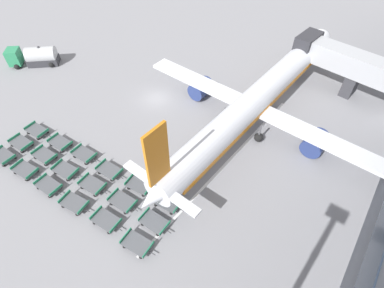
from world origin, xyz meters
TOP-DOWN VIEW (x-y plane):
  - ground_plane at (0.00, 0.00)m, footprint 500.00×500.00m
  - jet_bridge at (24.28, 17.53)m, footprint 19.53×6.45m
  - airplane at (13.52, 4.61)m, footprint 33.11×42.28m
  - fuel_tanker_secondary at (-22.01, -4.50)m, footprint 7.27×6.92m
  - baggage_dolly_row_near_col_a at (-7.10, -19.45)m, footprint 3.51×1.90m
  - baggage_dolly_row_near_col_b at (-3.10, -19.14)m, footprint 3.55×2.02m
  - baggage_dolly_row_near_col_c at (0.90, -18.90)m, footprint 3.51×1.91m
  - baggage_dolly_row_near_col_d at (4.95, -18.67)m, footprint 3.57×2.08m
  - baggage_dolly_row_near_col_e at (9.10, -18.08)m, footprint 3.53×1.97m
  - baggage_dolly_row_near_col_f at (13.28, -18.04)m, footprint 3.55×2.02m
  - baggage_dolly_row_mid_a_col_a at (-7.33, -16.97)m, footprint 3.52×1.92m
  - baggage_dolly_row_mid_a_col_b at (-3.21, -16.49)m, footprint 3.51×1.91m
  - baggage_dolly_row_mid_a_col_c at (0.62, -16.44)m, footprint 3.56×2.04m
  - baggage_dolly_row_mid_a_col_d at (4.69, -15.99)m, footprint 3.54×1.99m
  - baggage_dolly_row_mid_a_col_e at (8.86, -15.55)m, footprint 3.52×1.94m
  - baggage_dolly_row_mid_a_col_f at (13.12, -15.38)m, footprint 3.51×1.90m
  - baggage_dolly_row_mid_b_col_a at (-7.69, -14.49)m, footprint 3.52×1.94m
  - baggage_dolly_row_mid_b_col_b at (-3.45, -14.09)m, footprint 3.51×1.90m
  - baggage_dolly_row_mid_b_col_c at (0.45, -13.59)m, footprint 3.51×1.91m
  - baggage_dolly_row_mid_b_col_d at (4.68, -13.49)m, footprint 3.52×1.94m
  - baggage_dolly_row_mid_b_col_e at (8.85, -12.97)m, footprint 3.57×2.09m
  - baggage_dolly_row_mid_b_col_f at (12.68, -12.84)m, footprint 3.55×2.01m
  - stand_guidance_stripe at (14.71, -4.45)m, footprint 1.70×28.97m

SIDE VIEW (x-z plane):
  - ground_plane at x=0.00m, z-range 0.00..0.00m
  - stand_guidance_stripe at x=14.71m, z-range 0.00..0.01m
  - baggage_dolly_row_near_col_a at x=-7.10m, z-range 0.02..0.94m
  - baggage_dolly_row_near_col_b at x=-3.10m, z-range 0.02..0.94m
  - baggage_dolly_row_near_col_c at x=0.90m, z-range 0.02..0.94m
  - baggage_dolly_row_near_col_d at x=4.95m, z-range 0.02..0.94m
  - baggage_dolly_row_near_col_e at x=9.10m, z-range 0.02..0.94m
  - baggage_dolly_row_near_col_f at x=13.28m, z-range 0.02..0.94m
  - baggage_dolly_row_mid_a_col_a at x=-7.33m, z-range 0.02..0.94m
  - baggage_dolly_row_mid_a_col_b at x=-3.21m, z-range 0.02..0.94m
  - baggage_dolly_row_mid_a_col_c at x=0.62m, z-range 0.02..0.94m
  - baggage_dolly_row_mid_a_col_d at x=4.69m, z-range 0.02..0.94m
  - baggage_dolly_row_mid_a_col_e at x=8.86m, z-range 0.02..0.94m
  - baggage_dolly_row_mid_a_col_f at x=13.12m, z-range 0.02..0.94m
  - baggage_dolly_row_mid_b_col_a at x=-7.69m, z-range 0.02..0.94m
  - baggage_dolly_row_mid_b_col_b at x=-3.45m, z-range 0.02..0.94m
  - baggage_dolly_row_mid_b_col_c at x=0.45m, z-range 0.02..0.94m
  - baggage_dolly_row_mid_b_col_d at x=4.68m, z-range 0.02..0.94m
  - baggage_dolly_row_mid_b_col_e at x=8.85m, z-range 0.02..0.94m
  - baggage_dolly_row_mid_b_col_f at x=12.68m, z-range 0.02..0.94m
  - fuel_tanker_secondary at x=-22.01m, z-range -0.22..2.99m
  - airplane at x=13.52m, z-range -2.49..8.98m
  - jet_bridge at x=24.28m, z-range 0.70..7.27m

